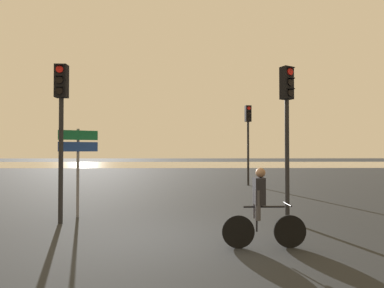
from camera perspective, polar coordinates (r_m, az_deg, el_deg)
The scene contains 7 objects.
ground_plane at distance 6.84m, azimuth -3.78°, elevation -17.96°, with size 120.00×120.00×0.00m, color black.
water_strip at distance 39.93m, azimuth -1.30°, elevation -3.89°, with size 80.00×16.00×0.01m, color #9E937F.
traffic_light_near_left at distance 8.90m, azimuth -23.66°, elevation 5.53°, with size 0.32×0.34×4.30m.
traffic_light_near_right at distance 8.72m, azimuth 17.64°, elevation 5.54°, with size 0.40×0.42×4.28m.
traffic_light_far_right at distance 16.90m, azimuth 10.64°, elevation 2.68°, with size 0.36×0.38×4.43m.
direction_sign_post at distance 9.42m, azimuth -20.88°, elevation -2.16°, with size 1.00×0.51×2.60m.
cyclist at distance 6.33m, azimuth 12.99°, elevation -11.67°, with size 1.71×0.46×1.62m.
Camera 1 is at (0.34, -6.53, 1.99)m, focal length 28.00 mm.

